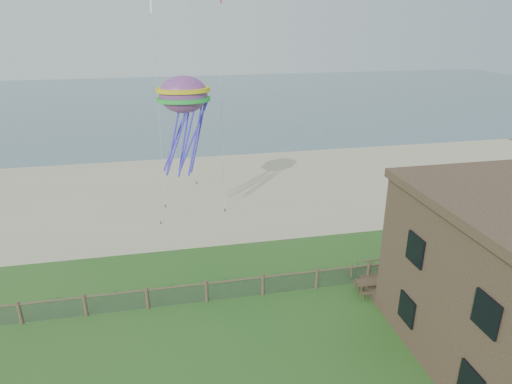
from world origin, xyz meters
TOP-DOWN VIEW (x-y plane):
  - ground at (0.00, 0.00)m, footprint 160.00×160.00m
  - sand_beach at (0.00, 22.00)m, footprint 72.00×20.00m
  - ocean at (0.00, 66.00)m, footprint 160.00×68.00m
  - chainlink_fence at (0.00, 6.00)m, footprint 36.20×0.20m
  - motel_deck at (13.00, 5.00)m, footprint 15.00×2.00m
  - picnic_table at (5.79, 5.00)m, footprint 1.83×1.41m
  - octopus_kite at (-3.26, 13.13)m, footprint 3.29×2.40m

SIDE VIEW (x-z plane):
  - ground at x=0.00m, z-range 0.00..0.00m
  - ocean at x=0.00m, z-range -0.01..0.01m
  - sand_beach at x=0.00m, z-range -0.01..0.01m
  - motel_deck at x=13.00m, z-range 0.00..0.50m
  - picnic_table at x=5.79m, z-range 0.00..0.75m
  - chainlink_fence at x=0.00m, z-range -0.07..1.18m
  - octopus_kite at x=-3.26m, z-range 4.66..11.21m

